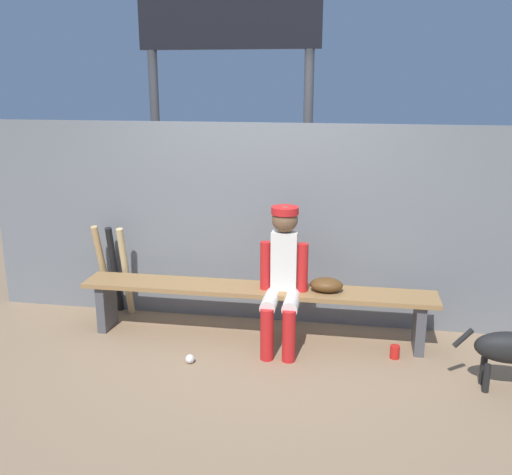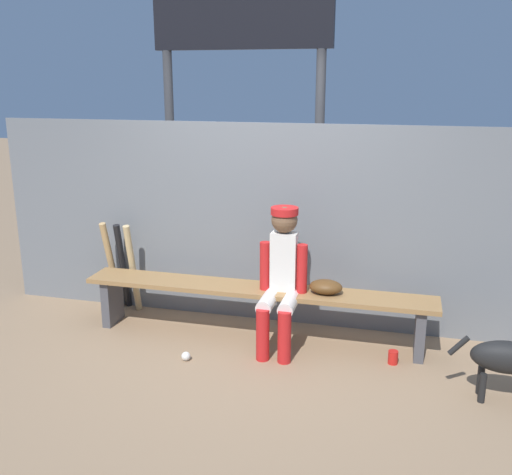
{
  "view_description": "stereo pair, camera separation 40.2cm",
  "coord_description": "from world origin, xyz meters",
  "views": [
    {
      "loc": [
        0.8,
        -4.68,
        2.24
      ],
      "look_at": [
        0.0,
        0.0,
        0.93
      ],
      "focal_mm": 40.7,
      "sensor_mm": 36.0,
      "label": 1
    },
    {
      "loc": [
        1.19,
        -4.6,
        2.24
      ],
      "look_at": [
        0.0,
        0.0,
        0.93
      ],
      "focal_mm": 40.7,
      "sensor_mm": 36.0,
      "label": 2
    }
  ],
  "objects": [
    {
      "name": "cup_on_ground",
      "position": [
        1.2,
        -0.19,
        0.06
      ],
      "size": [
        0.08,
        0.08,
        0.11
      ],
      "primitive_type": "cylinder",
      "color": "red",
      "rests_on": "ground_plane"
    },
    {
      "name": "baseball",
      "position": [
        -0.45,
        -0.56,
        0.04
      ],
      "size": [
        0.07,
        0.07,
        0.07
      ],
      "primitive_type": "sphere",
      "color": "white",
      "rests_on": "ground_plane"
    },
    {
      "name": "baseball_glove",
      "position": [
        0.61,
        0.0,
        0.54
      ],
      "size": [
        0.28,
        0.2,
        0.12
      ],
      "primitive_type": "ellipsoid",
      "color": "#593819",
      "rests_on": "dugout_bench"
    },
    {
      "name": "ground_plane",
      "position": [
        0.0,
        0.0,
        0.0
      ],
      "size": [
        30.0,
        30.0,
        0.0
      ],
      "primitive_type": "plane",
      "color": "#937556"
    },
    {
      "name": "cup_on_bench",
      "position": [
        0.22,
        0.06,
        0.54
      ],
      "size": [
        0.08,
        0.08,
        0.11
      ],
      "primitive_type": "cylinder",
      "color": "silver",
      "rests_on": "dugout_bench"
    },
    {
      "name": "bat_aluminum_black",
      "position": [
        -1.45,
        0.35,
        0.44
      ],
      "size": [
        0.08,
        0.22,
        0.89
      ],
      "primitive_type": "cylinder",
      "rotation": [
        0.17,
        0.0,
        -0.05
      ],
      "color": "black",
      "rests_on": "ground_plane"
    },
    {
      "name": "bat_wood_natural",
      "position": [
        -1.31,
        0.27,
        0.45
      ],
      "size": [
        0.07,
        0.24,
        0.91
      ],
      "primitive_type": "cylinder",
      "rotation": [
        0.2,
        0.0,
        0.01
      ],
      "color": "tan",
      "rests_on": "ground_plane"
    },
    {
      "name": "chainlink_fence",
      "position": [
        0.0,
        0.45,
        0.93
      ],
      "size": [
        5.34,
        0.03,
        1.86
      ],
      "primitive_type": "cube",
      "color": "slate",
      "rests_on": "ground_plane"
    },
    {
      "name": "player_seated",
      "position": [
        0.24,
        -0.11,
        0.66
      ],
      "size": [
        0.41,
        0.55,
        1.21
      ],
      "color": "silver",
      "rests_on": "ground_plane"
    },
    {
      "name": "scoreboard",
      "position": [
        -0.47,
        1.46,
        2.48
      ],
      "size": [
        2.18,
        0.27,
        3.54
      ],
      "color": "#3F3F42",
      "rests_on": "ground_plane"
    },
    {
      "name": "dugout_bench",
      "position": [
        0.0,
        0.0,
        0.39
      ],
      "size": [
        3.09,
        0.36,
        0.48
      ],
      "color": "olive",
      "rests_on": "ground_plane"
    },
    {
      "name": "bat_wood_tan",
      "position": [
        -1.55,
        0.3,
        0.46
      ],
      "size": [
        0.1,
        0.27,
        0.91
      ],
      "primitive_type": "cylinder",
      "rotation": [
        0.22,
        0.0,
        -0.15
      ],
      "color": "tan",
      "rests_on": "ground_plane"
    }
  ]
}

